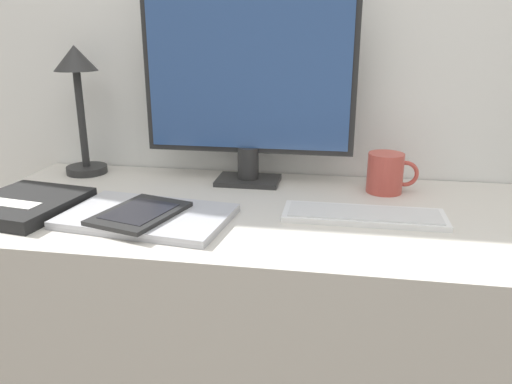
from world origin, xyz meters
TOP-DOWN VIEW (x-y plane):
  - desk at (0.00, 0.26)m, footprint 1.28×0.58m
  - monitor at (-0.04, 0.45)m, footprint 0.53×0.11m
  - keyboard at (0.25, 0.23)m, footprint 0.34×0.11m
  - laptop at (-0.20, 0.15)m, footprint 0.36×0.25m
  - ereader at (-0.21, 0.13)m, footprint 0.18×0.22m
  - desk_lamp at (-0.50, 0.46)m, footprint 0.11×0.11m
  - notebook at (-0.48, 0.15)m, footprint 0.24×0.26m
  - coffee_mug at (0.31, 0.42)m, footprint 0.12×0.09m

SIDE VIEW (x-z plane):
  - desk at x=0.00m, z-range 0.00..0.73m
  - keyboard at x=0.25m, z-range 0.73..0.75m
  - laptop at x=-0.20m, z-range 0.73..0.75m
  - notebook at x=-0.48m, z-range 0.73..0.76m
  - ereader at x=-0.21m, z-range 0.75..0.76m
  - coffee_mug at x=0.31m, z-range 0.73..0.83m
  - desk_lamp at x=-0.50m, z-range 0.80..1.14m
  - monitor at x=-0.04m, z-range 0.75..1.22m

